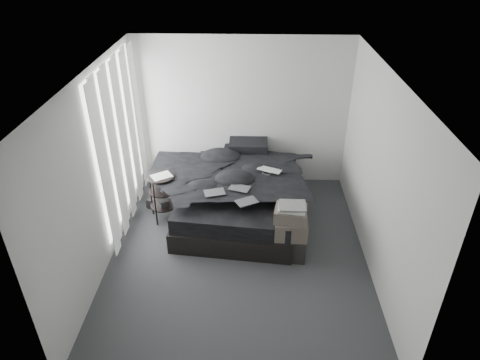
{
  "coord_description": "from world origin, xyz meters",
  "views": [
    {
      "loc": [
        0.17,
        -4.72,
        4.06
      ],
      "look_at": [
        0.0,
        0.8,
        0.75
      ],
      "focal_mm": 32.0,
      "sensor_mm": 36.0,
      "label": 1
    }
  ],
  "objects_px": {
    "side_stand": "(163,197)",
    "laptop": "(268,167)",
    "box_lower": "(289,245)",
    "bed": "(240,204)"
  },
  "relations": [
    {
      "from": "bed",
      "to": "laptop",
      "type": "height_order",
      "value": "laptop"
    },
    {
      "from": "laptop",
      "to": "side_stand",
      "type": "relative_size",
      "value": 0.49
    },
    {
      "from": "laptop",
      "to": "box_lower",
      "type": "bearing_deg",
      "value": -50.21
    },
    {
      "from": "side_stand",
      "to": "bed",
      "type": "bearing_deg",
      "value": 8.08
    },
    {
      "from": "laptop",
      "to": "box_lower",
      "type": "height_order",
      "value": "laptop"
    },
    {
      "from": "bed",
      "to": "box_lower",
      "type": "distance_m",
      "value": 1.25
    },
    {
      "from": "side_stand",
      "to": "box_lower",
      "type": "xyz_separation_m",
      "value": [
        1.93,
        -0.85,
        -0.21
      ]
    },
    {
      "from": "bed",
      "to": "box_lower",
      "type": "relative_size",
      "value": 4.93
    },
    {
      "from": "bed",
      "to": "laptop",
      "type": "distance_m",
      "value": 0.82
    },
    {
      "from": "side_stand",
      "to": "laptop",
      "type": "bearing_deg",
      "value": 6.29
    }
  ]
}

